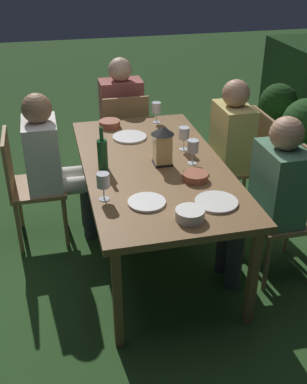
{
  "coord_description": "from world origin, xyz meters",
  "views": [
    {
      "loc": [
        2.79,
        -0.66,
        2.12
      ],
      "look_at": [
        0.0,
        0.0,
        0.51
      ],
      "focal_mm": 43.94,
      "sensor_mm": 36.0,
      "label": 1
    }
  ],
  "objects_px": {
    "potted_plant_corner": "(306,127)",
    "bowl_bread": "(110,124)",
    "chair_side_left_a": "(28,182)",
    "wine_glass_d": "(156,109)",
    "person_in_mustard": "(224,144)",
    "person_in_green": "(269,193)",
    "bowl_salad": "(190,214)",
    "chair_side_right_a": "(245,159)",
    "plate_c": "(216,202)",
    "dining_table": "(154,171)",
    "green_bottle_on_table": "(103,153)",
    "potted_plant_by_hedge": "(277,109)",
    "person_in_cream": "(52,161)",
    "person_in_rust": "(120,112)",
    "wine_glass_a": "(184,134)",
    "wine_glass_b": "(103,182)",
    "plate_b": "(147,202)",
    "lantern_centerpiece": "(163,144)",
    "wine_glass_c": "(193,147)",
    "bowl_olives": "(195,176)",
    "chair_head_near": "(125,135)",
    "chair_side_right_b": "(293,210)",
    "plate_a": "(130,137)"
  },
  "relations": [
    {
      "from": "plate_c",
      "to": "chair_side_left_a",
      "type": "bearing_deg",
      "value": -132.35
    },
    {
      "from": "dining_table",
      "to": "person_in_mustard",
      "type": "distance_m",
      "value": 0.78
    },
    {
      "from": "person_in_cream",
      "to": "potted_plant_by_hedge",
      "type": "relative_size",
      "value": 1.67
    },
    {
      "from": "bowl_olives",
      "to": "lantern_centerpiece",
      "type": "bearing_deg",
      "value": -152.2
    },
    {
      "from": "person_in_rust",
      "to": "bowl_olives",
      "type": "bearing_deg",
      "value": 7.09
    },
    {
      "from": "person_in_green",
      "to": "plate_c",
      "type": "relative_size",
      "value": 4.57
    },
    {
      "from": "wine_glass_c",
      "to": "green_bottle_on_table",
      "type": "bearing_deg",
      "value": -95.79
    },
    {
      "from": "bowl_salad",
      "to": "bowl_bread",
      "type": "bearing_deg",
      "value": -171.49
    },
    {
      "from": "lantern_centerpiece",
      "to": "green_bottle_on_table",
      "type": "distance_m",
      "value": 0.4
    },
    {
      "from": "chair_side_left_a",
      "to": "plate_a",
      "type": "bearing_deg",
      "value": 95.64
    },
    {
      "from": "chair_side_left_a",
      "to": "chair_head_near",
      "type": "relative_size",
      "value": 1.0
    },
    {
      "from": "chair_side_right_b",
      "to": "person_in_rust",
      "type": "relative_size",
      "value": 0.76
    },
    {
      "from": "chair_head_near",
      "to": "lantern_centerpiece",
      "type": "xyz_separation_m",
      "value": [
        1.16,
        0.06,
        0.39
      ]
    },
    {
      "from": "chair_side_right_b",
      "to": "potted_plant_by_hedge",
      "type": "height_order",
      "value": "chair_side_right_b"
    },
    {
      "from": "green_bottle_on_table",
      "to": "wine_glass_d",
      "type": "height_order",
      "value": "green_bottle_on_table"
    },
    {
      "from": "potted_plant_by_hedge",
      "to": "green_bottle_on_table",
      "type": "bearing_deg",
      "value": -51.87
    },
    {
      "from": "person_in_green",
      "to": "person_in_cream",
      "type": "bearing_deg",
      "value": -121.32
    },
    {
      "from": "person_in_green",
      "to": "person_in_rust",
      "type": "relative_size",
      "value": 1.0
    },
    {
      "from": "wine_glass_b",
      "to": "potted_plant_corner",
      "type": "bearing_deg",
      "value": 123.86
    },
    {
      "from": "wine_glass_c",
      "to": "bowl_olives",
      "type": "xyz_separation_m",
      "value": [
        0.23,
        -0.05,
        -0.09
      ]
    },
    {
      "from": "chair_side_left_a",
      "to": "potted_plant_by_hedge",
      "type": "bearing_deg",
      "value": 115.6
    },
    {
      "from": "lantern_centerpiece",
      "to": "plate_b",
      "type": "bearing_deg",
      "value": -23.88
    },
    {
      "from": "person_in_green",
      "to": "wine_glass_d",
      "type": "bearing_deg",
      "value": -158.16
    },
    {
      "from": "bowl_salad",
      "to": "chair_side_right_a",
      "type": "bearing_deg",
      "value": 143.7
    },
    {
      "from": "chair_head_near",
      "to": "person_in_mustard",
      "type": "bearing_deg",
      "value": 41.86
    },
    {
      "from": "chair_side_left_a",
      "to": "plate_b",
      "type": "xyz_separation_m",
      "value": [
        0.91,
        0.7,
        0.25
      ]
    },
    {
      "from": "plate_b",
      "to": "chair_side_left_a",
      "type": "bearing_deg",
      "value": -142.27
    },
    {
      "from": "bowl_salad",
      "to": "person_in_cream",
      "type": "bearing_deg",
      "value": -148.17
    },
    {
      "from": "person_in_cream",
      "to": "plate_b",
      "type": "height_order",
      "value": "person_in_cream"
    },
    {
      "from": "green_bottle_on_table",
      "to": "potted_plant_by_hedge",
      "type": "bearing_deg",
      "value": 128.13
    },
    {
      "from": "person_in_rust",
      "to": "wine_glass_a",
      "type": "height_order",
      "value": "person_in_rust"
    },
    {
      "from": "person_in_mustard",
      "to": "person_in_green",
      "type": "bearing_deg",
      "value": 0.0
    },
    {
      "from": "chair_head_near",
      "to": "plate_c",
      "type": "height_order",
      "value": "chair_head_near"
    },
    {
      "from": "person_in_mustard",
      "to": "chair_side_right_a",
      "type": "bearing_deg",
      "value": 90.0
    },
    {
      "from": "lantern_centerpiece",
      "to": "potted_plant_corner",
      "type": "distance_m",
      "value": 2.08
    },
    {
      "from": "chair_side_left_a",
      "to": "potted_plant_by_hedge",
      "type": "height_order",
      "value": "chair_side_left_a"
    },
    {
      "from": "chair_side_right_b",
      "to": "bowl_salad",
      "type": "xyz_separation_m",
      "value": [
        0.32,
        -0.83,
        0.28
      ]
    },
    {
      "from": "wine_glass_a",
      "to": "potted_plant_by_hedge",
      "type": "height_order",
      "value": "wine_glass_a"
    },
    {
      "from": "chair_side_left_a",
      "to": "chair_head_near",
      "type": "distance_m",
      "value": 1.14
    },
    {
      "from": "chair_side_right_a",
      "to": "wine_glass_b",
      "type": "height_order",
      "value": "wine_glass_b"
    },
    {
      "from": "wine_glass_a",
      "to": "wine_glass_b",
      "type": "relative_size",
      "value": 1.0
    },
    {
      "from": "chair_side_right_a",
      "to": "person_in_green",
      "type": "bearing_deg",
      "value": -13.55
    },
    {
      "from": "chair_side_right_b",
      "to": "bowl_salad",
      "type": "distance_m",
      "value": 0.93
    },
    {
      "from": "chair_side_left_a",
      "to": "wine_glass_d",
      "type": "bearing_deg",
      "value": 108.17
    },
    {
      "from": "chair_side_right_b",
      "to": "lantern_centerpiece",
      "type": "relative_size",
      "value": 3.28
    },
    {
      "from": "lantern_centerpiece",
      "to": "person_in_rust",
      "type": "bearing_deg",
      "value": -177.55
    },
    {
      "from": "wine_glass_c",
      "to": "bowl_bread",
      "type": "relative_size",
      "value": 1.01
    },
    {
      "from": "potted_plant_corner",
      "to": "bowl_bread",
      "type": "bearing_deg",
      "value": -80.89
    },
    {
      "from": "chair_side_right_a",
      "to": "bowl_salad",
      "type": "distance_m",
      "value": 1.43
    },
    {
      "from": "wine_glass_c",
      "to": "chair_side_right_b",
      "type": "bearing_deg",
      "value": 59.9
    }
  ]
}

